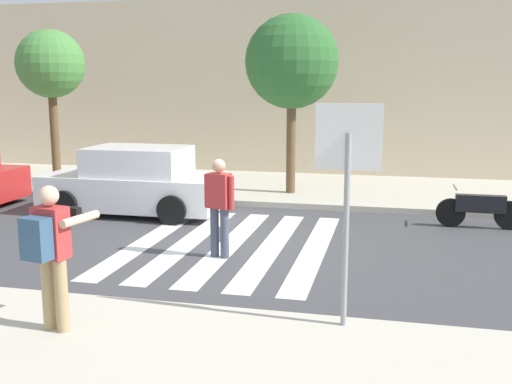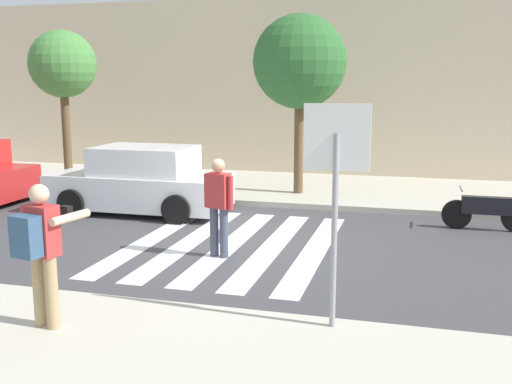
# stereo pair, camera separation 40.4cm
# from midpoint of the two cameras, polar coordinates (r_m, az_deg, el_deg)

# --- Properties ---
(ground_plane) EXTENTS (120.00, 120.00, 0.00)m
(ground_plane) POSITION_cam_midpoint_polar(r_m,az_deg,el_deg) (11.13, -3.84, -5.27)
(ground_plane) COLOR #424244
(sidewalk_far) EXTENTS (60.00, 4.80, 0.14)m
(sidewalk_far) POSITION_cam_midpoint_polar(r_m,az_deg,el_deg) (16.80, 2.08, 0.39)
(sidewalk_far) COLOR beige
(sidewalk_far) RESTS_ON ground
(building_facade_far) EXTENTS (56.00, 4.00, 5.60)m
(building_facade_far) POSITION_cam_midpoint_polar(r_m,az_deg,el_deg) (20.88, 4.46, 9.87)
(building_facade_far) COLOR beige
(building_facade_far) RESTS_ON ground
(crosswalk_stripe_0) EXTENTS (0.44, 5.20, 0.01)m
(crosswalk_stripe_0) POSITION_cam_midpoint_polar(r_m,az_deg,el_deg) (11.86, -11.00, -4.43)
(crosswalk_stripe_0) COLOR silver
(crosswalk_stripe_0) RESTS_ON ground
(crosswalk_stripe_1) EXTENTS (0.44, 5.20, 0.01)m
(crosswalk_stripe_1) POSITION_cam_midpoint_polar(r_m,az_deg,el_deg) (11.56, -7.36, -4.71)
(crosswalk_stripe_1) COLOR silver
(crosswalk_stripe_1) RESTS_ON ground
(crosswalk_stripe_2) EXTENTS (0.44, 5.20, 0.01)m
(crosswalk_stripe_2) POSITION_cam_midpoint_polar(r_m,az_deg,el_deg) (11.31, -3.54, -4.98)
(crosswalk_stripe_2) COLOR silver
(crosswalk_stripe_2) RESTS_ON ground
(crosswalk_stripe_3) EXTENTS (0.44, 5.20, 0.01)m
(crosswalk_stripe_3) POSITION_cam_midpoint_polar(r_m,az_deg,el_deg) (11.12, 0.43, -5.24)
(crosswalk_stripe_3) COLOR silver
(crosswalk_stripe_3) RESTS_ON ground
(crosswalk_stripe_4) EXTENTS (0.44, 5.20, 0.01)m
(crosswalk_stripe_4) POSITION_cam_midpoint_polar(r_m,az_deg,el_deg) (10.98, 4.53, -5.48)
(crosswalk_stripe_4) COLOR silver
(crosswalk_stripe_4) RESTS_ON ground
(stop_sign) EXTENTS (0.76, 0.08, 2.64)m
(stop_sign) POSITION_cam_midpoint_polar(r_m,az_deg,el_deg) (6.91, 7.08, 2.45)
(stop_sign) COLOR gray
(stop_sign) RESTS_ON sidewalk_near
(photographer_with_backpack) EXTENTS (0.69, 0.91, 1.72)m
(photographer_with_backpack) POSITION_cam_midpoint_polar(r_m,az_deg,el_deg) (7.33, -20.52, -4.83)
(photographer_with_backpack) COLOR tan
(photographer_with_backpack) RESTS_ON sidewalk_near
(pedestrian_crossing) EXTENTS (0.57, 0.33, 1.72)m
(pedestrian_crossing) POSITION_cam_midpoint_polar(r_m,az_deg,el_deg) (10.29, -4.64, -1.00)
(pedestrian_crossing) COLOR #474C60
(pedestrian_crossing) RESTS_ON ground
(parked_car_white) EXTENTS (4.10, 1.92, 1.55)m
(parked_car_white) POSITION_cam_midpoint_polar(r_m,az_deg,el_deg) (14.08, -12.28, 0.88)
(parked_car_white) COLOR white
(parked_car_white) RESTS_ON ground
(motorcycle) EXTENTS (1.76, 0.60, 0.87)m
(motorcycle) POSITION_cam_midpoint_polar(r_m,az_deg,el_deg) (13.20, 19.73, -1.51)
(motorcycle) COLOR black
(motorcycle) RESTS_ON ground
(street_tree_west) EXTENTS (1.91, 1.91, 4.32)m
(street_tree_west) POSITION_cam_midpoint_polar(r_m,az_deg,el_deg) (18.21, -19.60, 11.30)
(street_tree_west) COLOR brown
(street_tree_west) RESTS_ON sidewalk_far
(street_tree_center) EXTENTS (2.38, 2.38, 4.56)m
(street_tree_center) POSITION_cam_midpoint_polar(r_m,az_deg,el_deg) (15.50, 2.67, 12.21)
(street_tree_center) COLOR brown
(street_tree_center) RESTS_ON sidewalk_far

